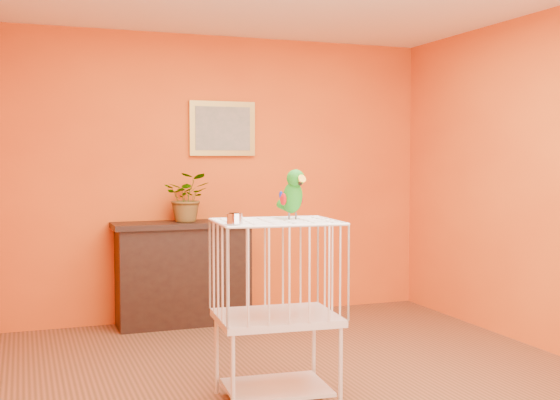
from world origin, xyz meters
name	(u,v)px	position (x,y,z in m)	size (l,w,h in m)	color
ground	(317,389)	(0.00, 0.00, 0.00)	(4.50, 4.50, 0.00)	brown
room_shell	(318,141)	(0.00, 0.00, 1.58)	(4.50, 4.50, 4.50)	orange
console_cabinet	(183,273)	(-0.42, 2.03, 0.46)	(1.23, 0.44, 0.92)	black
potted_plant	(188,203)	(-0.37, 2.01, 1.08)	(0.39, 0.43, 0.34)	#26722D
framed_picture	(223,129)	(0.00, 2.22, 1.75)	(0.62, 0.04, 0.50)	gold
birdcage	(276,308)	(-0.32, -0.12, 0.57)	(0.75, 0.60, 1.10)	silver
feed_cup	(235,219)	(-0.63, -0.28, 1.14)	(0.09, 0.09, 0.06)	silver
parrot	(293,194)	(-0.19, -0.05, 1.26)	(0.16, 0.28, 0.31)	#59544C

